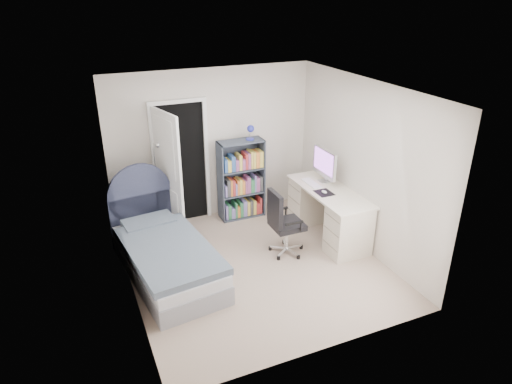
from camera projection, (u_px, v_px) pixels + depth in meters
name	position (u px, v px, depth m)	size (l,w,h in m)	color
room_shell	(256.00, 185.00, 5.98)	(3.50, 3.70, 2.60)	gray
door	(173.00, 170.00, 7.07)	(0.92, 0.81, 2.06)	black
bed	(165.00, 254.00, 6.22)	(1.23, 2.20, 1.29)	gray
nightstand	(130.00, 212.00, 7.12)	(0.43, 0.43, 0.62)	tan
floor_lamp	(160.00, 195.00, 7.22)	(0.21, 0.21, 1.49)	silver
bookcase	(242.00, 182.00, 7.66)	(0.76, 0.32, 1.61)	#3C4553
desk	(328.00, 211.00, 7.11)	(0.65, 1.62, 1.33)	beige
office_chair	(282.00, 220.00, 6.57)	(0.51, 0.53, 1.01)	silver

